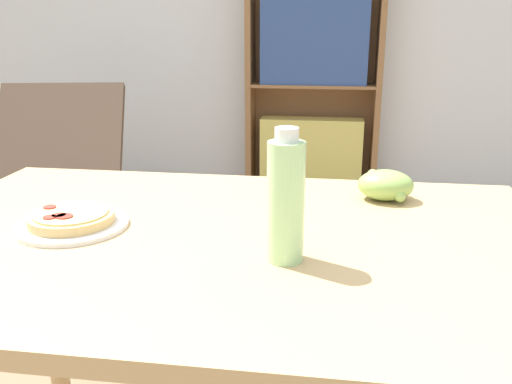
# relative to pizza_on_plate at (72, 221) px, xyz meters

# --- Properties ---
(wall_back) EXTENTS (8.00, 0.05, 2.60)m
(wall_back) POSITION_rel_pizza_on_plate_xyz_m (0.22, 2.66, 0.52)
(wall_back) COLOR silver
(wall_back) RESTS_ON ground_plane
(dining_table) EXTENTS (1.38, 0.89, 0.77)m
(dining_table) POSITION_rel_pizza_on_plate_xyz_m (0.32, 0.01, -0.11)
(dining_table) COLOR tan
(dining_table) RESTS_ON ground_plane
(pizza_on_plate) EXTENTS (0.23, 0.23, 0.04)m
(pizza_on_plate) POSITION_rel_pizza_on_plate_xyz_m (0.00, 0.00, 0.00)
(pizza_on_plate) COLOR white
(pizza_on_plate) RESTS_ON dining_table
(grape_bunch) EXTENTS (0.13, 0.11, 0.07)m
(grape_bunch) POSITION_rel_pizza_on_plate_xyz_m (0.67, 0.29, 0.02)
(grape_bunch) COLOR #93BC5B
(grape_bunch) RESTS_ON dining_table
(drink_bottle) EXTENTS (0.07, 0.07, 0.24)m
(drink_bottle) POSITION_rel_pizza_on_plate_xyz_m (0.46, -0.10, 0.10)
(drink_bottle) COLOR #B7EAA3
(drink_bottle) RESTS_ON dining_table
(lounge_chair_near) EXTENTS (0.77, 0.87, 0.88)m
(lounge_chair_near) POSITION_rel_pizza_on_plate_xyz_m (-0.84, 1.43, -0.50)
(lounge_chair_near) COLOR slate
(lounge_chair_near) RESTS_ON ground_plane
(bookshelf) EXTENTS (0.85, 0.24, 1.61)m
(bookshelf) POSITION_rel_pizza_on_plate_xyz_m (0.40, 2.52, -0.05)
(bookshelf) COLOR brown
(bookshelf) RESTS_ON ground_plane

